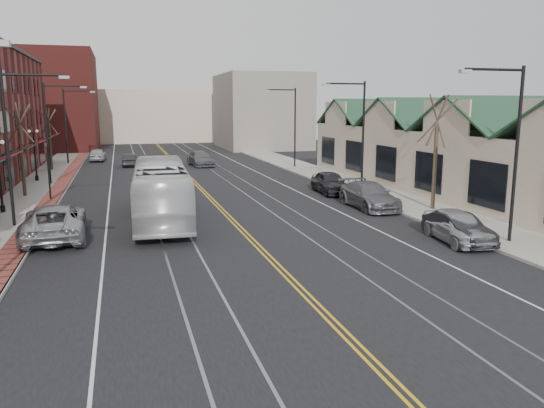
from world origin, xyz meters
TOP-DOWN VIEW (x-y plane):
  - ground at (0.00, 0.00)m, footprint 160.00×160.00m
  - sidewalk_left at (-12.00, 20.00)m, footprint 4.00×120.00m
  - sidewalk_right at (12.00, 20.00)m, footprint 4.00×120.00m
  - building_right at (18.00, 20.00)m, footprint 8.00×36.00m
  - backdrop_left at (-16.00, 70.00)m, footprint 14.00×18.00m
  - backdrop_mid at (0.00, 85.00)m, footprint 22.00×14.00m
  - backdrop_right at (15.00, 65.00)m, footprint 12.00×16.00m
  - streetlight_l_1 at (-11.05, 16.00)m, footprint 3.33×0.25m
  - streetlight_l_2 at (-11.05, 32.00)m, footprint 3.33×0.25m
  - streetlight_l_3 at (-11.05, 48.00)m, footprint 3.33×0.25m
  - streetlight_r_0 at (11.05, 6.00)m, footprint 3.33×0.25m
  - streetlight_r_1 at (11.05, 22.00)m, footprint 3.33×0.25m
  - streetlight_r_2 at (11.05, 38.00)m, footprint 3.33×0.25m
  - lamppost_l_2 at (-12.80, 20.00)m, footprint 0.84×0.28m
  - lamppost_l_3 at (-12.80, 34.00)m, footprint 0.84×0.28m
  - tree_left_near at (-12.50, 26.00)m, footprint 1.78×1.37m
  - tree_left_far at (-12.50, 42.00)m, footprint 1.66×1.28m
  - tree_right_mid at (12.50, 14.00)m, footprint 1.90×1.46m
  - traffic_signal at (-10.60, 24.00)m, footprint 0.18×0.15m
  - transit_bus at (-3.82, 15.64)m, footprint 3.47×12.27m
  - parked_suv at (-9.13, 12.81)m, footprint 3.16×6.32m
  - parked_car_a at (9.30, 6.98)m, footprint 2.44×4.83m
  - parked_car_b at (9.30, 6.84)m, footprint 1.54×4.24m
  - parked_car_c at (9.07, 15.82)m, footprint 2.29×5.62m
  - parked_car_d at (8.87, 21.80)m, footprint 2.22×4.90m
  - distant_car_left at (-5.01, 44.16)m, footprint 1.63×4.03m
  - distant_car_right at (2.34, 42.50)m, footprint 2.67×5.54m
  - distant_car_far at (-8.50, 50.65)m, footprint 1.90×4.53m

SIDE VIEW (x-z plane):
  - ground at x=0.00m, z-range 0.00..0.00m
  - sidewalk_left at x=-12.00m, z-range 0.00..0.15m
  - sidewalk_right at x=12.00m, z-range 0.00..0.15m
  - distant_car_left at x=-5.01m, z-range 0.00..1.30m
  - parked_car_b at x=9.30m, z-range 0.00..1.39m
  - distant_car_far at x=-8.50m, z-range 0.00..1.53m
  - distant_car_right at x=2.34m, z-range 0.00..1.55m
  - parked_car_a at x=9.30m, z-range 0.00..1.58m
  - parked_car_c at x=9.07m, z-range 0.00..1.63m
  - parked_car_d at x=8.87m, z-range 0.00..1.63m
  - parked_suv at x=-9.13m, z-range 0.00..1.72m
  - transit_bus at x=-3.82m, z-range 0.00..3.38m
  - lamppost_l_2 at x=-12.80m, z-range 0.07..4.34m
  - lamppost_l_3 at x=-12.80m, z-range 0.07..4.34m
  - building_right at x=18.00m, z-range 0.00..4.60m
  - traffic_signal at x=-10.60m, z-range 0.45..4.25m
  - tree_left_far at x=-12.50m, z-range 0.26..6.29m
  - tree_left_near at x=-12.50m, z-range 0.27..6.75m
  - tree_right_mid at x=12.50m, z-range 0.28..7.22m
  - backdrop_mid at x=0.00m, z-range 0.00..9.00m
  - streetlight_l_1 at x=-11.05m, z-range 1.03..9.03m
  - streetlight_l_2 at x=-11.05m, z-range 1.03..9.03m
  - streetlight_l_3 at x=-11.05m, z-range 1.03..9.03m
  - streetlight_r_0 at x=11.05m, z-range 1.03..9.03m
  - streetlight_r_1 at x=11.05m, z-range 1.03..9.03m
  - streetlight_r_2 at x=11.05m, z-range 1.03..9.03m
  - backdrop_right at x=15.00m, z-range 0.00..11.00m
  - backdrop_left at x=-16.00m, z-range 0.00..14.00m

